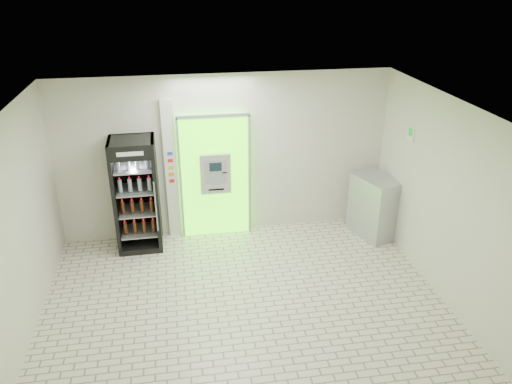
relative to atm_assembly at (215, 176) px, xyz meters
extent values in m
plane|color=beige|center=(0.20, -2.41, -1.17)|extent=(6.00, 6.00, 0.00)
plane|color=silver|center=(0.20, 0.09, 0.33)|extent=(6.00, 0.00, 6.00)
plane|color=silver|center=(0.20, -4.91, 0.33)|extent=(6.00, 0.00, 6.00)
plane|color=silver|center=(-2.80, -2.41, 0.33)|extent=(0.00, 5.00, 5.00)
plane|color=silver|center=(3.20, -2.41, 0.33)|extent=(0.00, 5.00, 5.00)
plane|color=white|center=(0.20, -2.41, 1.83)|extent=(6.00, 6.00, 0.00)
cube|color=#4BFF0C|center=(0.00, 0.02, -0.02)|extent=(1.20, 0.12, 2.30)
cube|color=gray|center=(0.00, -0.05, 1.13)|extent=(1.28, 0.04, 0.06)
cube|color=gray|center=(-0.63, -0.05, -0.02)|extent=(0.04, 0.04, 2.30)
cube|color=gray|center=(0.63, -0.05, -0.02)|extent=(0.04, 0.04, 2.30)
cube|color=black|center=(0.10, -0.04, -0.67)|extent=(0.62, 0.01, 0.67)
cube|color=black|center=(-0.34, -0.04, 0.81)|extent=(0.22, 0.01, 0.18)
cube|color=#A9ABB0|center=(0.00, -0.09, 0.08)|extent=(0.55, 0.12, 0.75)
cube|color=black|center=(0.00, -0.16, 0.23)|extent=(0.22, 0.01, 0.16)
cube|color=gray|center=(0.00, -0.16, -0.05)|extent=(0.16, 0.01, 0.12)
cube|color=black|center=(0.16, -0.16, 0.11)|extent=(0.09, 0.01, 0.02)
cube|color=black|center=(0.00, -0.16, -0.21)|extent=(0.28, 0.01, 0.03)
cube|color=silver|center=(-0.78, 0.04, 0.13)|extent=(0.22, 0.10, 2.60)
cube|color=#193FB2|center=(-0.78, -0.02, 0.48)|extent=(0.09, 0.01, 0.06)
cube|color=red|center=(-0.78, -0.02, 0.35)|extent=(0.09, 0.01, 0.06)
cube|color=yellow|center=(-0.78, -0.02, 0.22)|extent=(0.09, 0.01, 0.06)
cube|color=orange|center=(-0.78, -0.02, 0.09)|extent=(0.09, 0.01, 0.06)
cube|color=red|center=(-0.78, -0.02, -0.04)|extent=(0.09, 0.01, 0.06)
cube|color=black|center=(-1.40, -0.27, -0.16)|extent=(0.77, 0.70, 2.03)
cube|color=black|center=(-1.40, 0.05, -0.16)|extent=(0.76, 0.06, 2.03)
cube|color=red|center=(-1.40, -0.61, 0.73)|extent=(0.75, 0.02, 0.24)
cube|color=white|center=(-1.40, -0.62, 0.73)|extent=(0.43, 0.01, 0.07)
cube|color=black|center=(-1.40, -0.27, -1.12)|extent=(0.77, 0.70, 0.10)
cylinder|color=gray|center=(-1.07, -0.63, -0.24)|extent=(0.02, 0.02, 0.91)
cube|color=gray|center=(-1.40, -0.27, -0.87)|extent=(0.65, 0.60, 0.02)
cube|color=gray|center=(-1.40, -0.27, -0.46)|extent=(0.65, 0.60, 0.02)
cube|color=gray|center=(-1.40, -0.27, -0.05)|extent=(0.65, 0.60, 0.02)
cube|color=gray|center=(-1.40, -0.27, 0.35)|extent=(0.65, 0.60, 0.02)
cube|color=#A9ABB0|center=(2.90, -0.56, -0.59)|extent=(0.83, 1.01, 1.16)
cube|color=gray|center=(2.61, -0.56, -0.54)|extent=(0.28, 0.80, 0.01)
cube|color=white|center=(3.19, -1.01, 0.95)|extent=(0.02, 0.22, 0.26)
cube|color=#0D9625|center=(3.18, -1.01, 0.98)|extent=(0.00, 0.14, 0.14)
camera|label=1|loc=(-0.66, -8.38, 3.51)|focal=35.00mm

